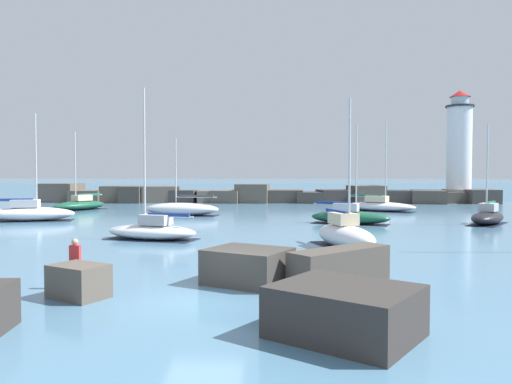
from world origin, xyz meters
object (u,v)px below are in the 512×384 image
object	(u,v)px
sailboat_moored_0	(80,205)
sailboat_moored_5	(345,235)
lighthouse	(459,153)
sailboat_moored_7	(30,213)
person_on_rocks	(75,260)
sailboat_moored_9	(488,216)
sailboat_moored_2	(350,216)
sailboat_moored_6	(380,206)
sailboat_moored_1	(182,209)
sailboat_moored_3	(152,230)

from	to	relation	value
sailboat_moored_0	sailboat_moored_5	world-z (taller)	sailboat_moored_0
lighthouse	sailboat_moored_5	bearing A→B (deg)	-117.20
sailboat_moored_5	sailboat_moored_7	world-z (taller)	sailboat_moored_7
lighthouse	person_on_rocks	bearing A→B (deg)	-122.05
sailboat_moored_5	sailboat_moored_9	world-z (taller)	sailboat_moored_5
sailboat_moored_2	sailboat_moored_9	size ratio (longest dim) A/B	0.98
lighthouse	sailboat_moored_0	bearing A→B (deg)	-161.05
sailboat_moored_2	sailboat_moored_5	world-z (taller)	sailboat_moored_5
lighthouse	sailboat_moored_7	xyz separation A→B (m)	(-46.51, -28.32, -6.08)
sailboat_moored_7	person_on_rocks	xyz separation A→B (m)	(13.62, -24.21, 0.33)
sailboat_moored_6	sailboat_moored_0	bearing A→B (deg)	179.12
lighthouse	sailboat_moored_5	xyz separation A→B (m)	(-21.83, -42.47, -6.04)
sailboat_moored_5	person_on_rocks	bearing A→B (deg)	-137.73
sailboat_moored_6	sailboat_moored_9	size ratio (longest dim) A/B	1.21
sailboat_moored_0	sailboat_moored_1	distance (m)	13.88
sailboat_moored_1	sailboat_moored_5	distance (m)	23.77
sailboat_moored_2	sailboat_moored_5	distance (m)	12.89
lighthouse	sailboat_moored_7	distance (m)	54.79
sailboat_moored_1	person_on_rocks	distance (m)	30.18
sailboat_moored_0	sailboat_moored_9	bearing A→B (deg)	-19.43
sailboat_moored_1	sailboat_moored_5	bearing A→B (deg)	-57.60
sailboat_moored_0	person_on_rocks	xyz separation A→B (m)	(14.06, -36.41, 0.41)
sailboat_moored_2	person_on_rocks	size ratio (longest dim) A/B	4.36
sailboat_moored_5	person_on_rocks	xyz separation A→B (m)	(-11.06, -10.05, 0.29)
sailboat_moored_1	sailboat_moored_2	world-z (taller)	sailboat_moored_2
sailboat_moored_9	person_on_rocks	size ratio (longest dim) A/B	4.42
sailboat_moored_5	sailboat_moored_6	world-z (taller)	sailboat_moored_6
sailboat_moored_2	sailboat_moored_6	xyz separation A→B (m)	(5.23, 13.16, -0.01)
lighthouse	person_on_rocks	xyz separation A→B (m)	(-32.89, -52.52, -5.75)
sailboat_moored_6	person_on_rocks	xyz separation A→B (m)	(-18.49, -35.91, 0.42)
sailboat_moored_0	sailboat_moored_3	world-z (taller)	sailboat_moored_3
sailboat_moored_2	person_on_rocks	distance (m)	26.34
sailboat_moored_5	sailboat_moored_0	bearing A→B (deg)	133.62
sailboat_moored_9	sailboat_moored_3	bearing A→B (deg)	-158.32
sailboat_moored_0	sailboat_moored_2	world-z (taller)	sailboat_moored_0
sailboat_moored_6	sailboat_moored_1	bearing A→B (deg)	-164.00
sailboat_moored_0	sailboat_moored_1	xyz separation A→B (m)	(12.38, -6.28, 0.01)
sailboat_moored_2	sailboat_moored_3	distance (m)	16.75
sailboat_moored_0	sailboat_moored_6	distance (m)	32.55
sailboat_moored_1	sailboat_moored_3	bearing A→B (deg)	-85.75
lighthouse	sailboat_moored_5	distance (m)	48.13
sailboat_moored_1	sailboat_moored_9	distance (m)	26.94
sailboat_moored_0	sailboat_moored_9	distance (m)	40.64
lighthouse	sailboat_moored_2	distance (m)	36.19
sailboat_moored_7	sailboat_moored_6	bearing A→B (deg)	20.02
person_on_rocks	lighthouse	bearing A→B (deg)	57.95
sailboat_moored_0	person_on_rocks	distance (m)	39.03
sailboat_moored_6	person_on_rocks	distance (m)	40.39
sailboat_moored_3	sailboat_moored_7	xyz separation A→B (m)	(-13.21, 11.13, 0.11)
sailboat_moored_1	sailboat_moored_7	world-z (taller)	sailboat_moored_7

